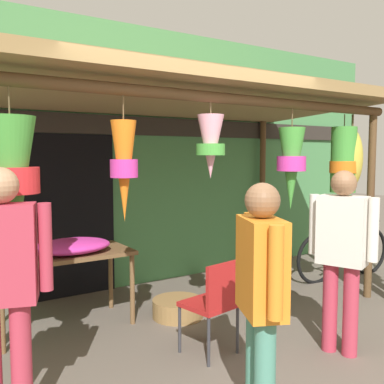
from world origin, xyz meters
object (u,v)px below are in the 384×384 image
flower_heap_on_table (73,246)px  passerby_at_right (261,290)px  shopper_by_bananas (342,247)px  wicker_basket_by_table (178,308)px  parked_bicycle (344,253)px  display_table (63,261)px  folding_chair (215,299)px  customer_foreground (3,277)px

flower_heap_on_table → passerby_at_right: 2.33m
flower_heap_on_table → shopper_by_bananas: shopper_by_bananas is taller
wicker_basket_by_table → parked_bicycle: bearing=0.4°
shopper_by_bananas → passerby_at_right: shopper_by_bananas is taller
flower_heap_on_table → display_table: bearing=138.5°
flower_heap_on_table → folding_chair: (0.83, -1.26, -0.34)m
passerby_at_right → flower_heap_on_table: bearing=100.5°
shopper_by_bananas → folding_chair: bearing=150.0°
folding_chair → customer_foreground: customer_foreground is taller
folding_chair → wicker_basket_by_table: bearing=77.9°
folding_chair → customer_foreground: (-1.71, -0.12, 0.49)m
shopper_by_bananas → parked_bicycle: bearing=37.1°
display_table → flower_heap_on_table: size_ratio=1.72×
folding_chair → parked_bicycle: bearing=18.2°
folding_chair → passerby_at_right: (-0.40, -1.03, 0.43)m
folding_chair → wicker_basket_by_table: folding_chair is taller
folding_chair → customer_foreground: size_ratio=0.50×
shopper_by_bananas → wicker_basket_by_table: bearing=116.5°
display_table → wicker_basket_by_table: size_ratio=2.47×
wicker_basket_by_table → display_table: bearing=161.3°
shopper_by_bananas → display_table: bearing=134.7°
folding_chair → wicker_basket_by_table: size_ratio=1.53×
display_table → customer_foreground: bearing=-118.7°
customer_foreground → passerby_at_right: 1.59m
folding_chair → passerby_at_right: passerby_at_right is taller
folding_chair → passerby_at_right: 1.18m
folding_chair → wicker_basket_by_table: (0.21, 0.96, -0.41)m
parked_bicycle → passerby_at_right: bearing=-149.3°
parked_bicycle → customer_foreground: 4.85m
folding_chair → parked_bicycle: (2.98, 0.98, -0.16)m
shopper_by_bananas → passerby_at_right: size_ratio=1.02×
customer_foreground → passerby_at_right: bearing=-35.0°
customer_foreground → shopper_by_bananas: bearing=-9.3°
display_table → customer_foreground: 1.68m
wicker_basket_by_table → shopper_by_bananas: (0.75, -1.51, 0.85)m
wicker_basket_by_table → customer_foreground: (-1.91, -1.07, 0.89)m
customer_foreground → passerby_at_right: (1.31, -0.91, -0.06)m
customer_foreground → shopper_by_bananas: customer_foreground is taller
customer_foreground → shopper_by_bananas: 2.70m
flower_heap_on_table → passerby_at_right: bearing=-79.5°
flower_heap_on_table → parked_bicycle: bearing=-4.3°
wicker_basket_by_table → customer_foreground: bearing=-150.7°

